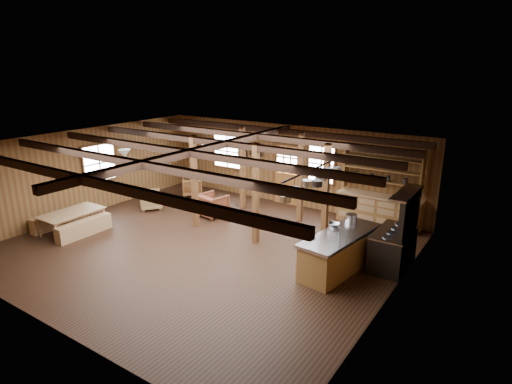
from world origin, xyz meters
TOP-DOWN VIEW (x-y plane):
  - room at (0.00, 0.00)m, footprint 10.04×9.04m
  - ceiling_joists at (0.00, 0.18)m, footprint 9.80×8.82m
  - timber_posts at (0.52, 2.08)m, footprint 3.95×2.35m
  - back_door at (0.00, 4.45)m, footprint 1.02×0.08m
  - window_back_left at (-2.60, 4.46)m, footprint 1.32×0.06m
  - window_back_right at (1.30, 4.46)m, footprint 1.02×0.06m
  - window_left at (-4.96, 0.50)m, footprint 0.14×1.24m
  - notice_boards at (-1.50, 4.46)m, footprint 1.08×0.03m
  - back_counter at (3.40, 4.20)m, footprint 2.55×0.60m
  - pendant_lamps at (-2.25, 1.00)m, footprint 1.86×2.36m
  - pot_rack at (3.06, 0.30)m, footprint 0.37×3.00m
  - kitchen_island at (3.60, 0.72)m, footprint 1.21×2.60m
  - step_stool at (3.00, 1.18)m, footprint 0.54×0.43m
  - commercial_range at (4.65, 1.61)m, footprint 0.81×1.58m
  - dining_table at (-3.90, -1.36)m, footprint 0.99×1.76m
  - bench_wall at (-4.65, -1.36)m, footprint 0.32×1.71m
  - bench_aisle at (-3.40, -1.36)m, footprint 0.32×1.69m
  - armchair_a at (-3.46, 3.37)m, footprint 1.02×1.02m
  - armchair_b at (-1.34, 1.98)m, footprint 0.93×0.95m
  - armchair_c at (-3.56, 1.38)m, footprint 0.99×0.99m
  - counter_pot at (3.47, 1.70)m, footprint 0.28×0.28m
  - bowl at (3.26, 1.12)m, footprint 0.32×0.32m

SIDE VIEW (x-z plane):
  - step_stool at x=3.00m, z-range 0.00..0.43m
  - bench_aisle at x=-3.40m, z-range 0.00..0.46m
  - bench_wall at x=-4.65m, z-range 0.00..0.47m
  - dining_table at x=-3.90m, z-range 0.00..0.62m
  - armchair_c at x=-3.56m, z-range 0.00..0.65m
  - armchair_a at x=-3.46m, z-range 0.00..0.67m
  - armchair_b at x=-1.34m, z-range 0.00..0.75m
  - kitchen_island at x=3.60m, z-range -0.12..1.08m
  - back_counter at x=3.40m, z-range -0.62..1.83m
  - commercial_range at x=4.65m, z-range -0.34..1.61m
  - back_door at x=0.00m, z-range -0.19..1.96m
  - bowl at x=3.26m, z-range 0.94..1.01m
  - counter_pot at x=3.47m, z-range 0.94..1.11m
  - room at x=0.00m, z-range -0.02..2.82m
  - timber_posts at x=0.52m, z-range 0.00..2.80m
  - window_back_left at x=-2.60m, z-range 0.94..2.26m
  - window_back_right at x=1.30m, z-range 0.94..2.26m
  - window_left at x=-4.96m, z-range 0.94..2.26m
  - notice_boards at x=-1.50m, z-range 1.19..2.09m
  - pendant_lamps at x=-2.25m, z-range 1.92..2.58m
  - pot_rack at x=3.06m, z-range 2.04..2.49m
  - ceiling_joists at x=0.00m, z-range 2.59..2.77m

